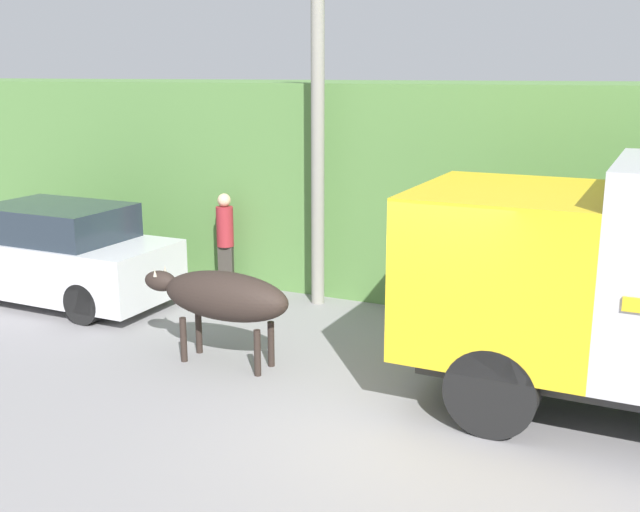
{
  "coord_description": "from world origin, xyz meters",
  "views": [
    {
      "loc": [
        2.63,
        -7.51,
        3.82
      ],
      "look_at": [
        -1.33,
        0.8,
        1.56
      ],
      "focal_mm": 42.0,
      "sensor_mm": 36.0,
      "label": 1
    }
  ],
  "objects_px": {
    "utility_pole": "(318,125)",
    "parked_suv": "(55,255)",
    "pedestrian_on_hill": "(225,237)",
    "brown_cow": "(222,296)"
  },
  "relations": [
    {
      "from": "utility_pole",
      "to": "parked_suv",
      "type": "bearing_deg",
      "value": -156.16
    },
    {
      "from": "parked_suv",
      "to": "pedestrian_on_hill",
      "type": "height_order",
      "value": "pedestrian_on_hill"
    },
    {
      "from": "brown_cow",
      "to": "pedestrian_on_hill",
      "type": "relative_size",
      "value": 1.26
    },
    {
      "from": "parked_suv",
      "to": "utility_pole",
      "type": "xyz_separation_m",
      "value": [
        4.09,
        1.81,
        2.2
      ]
    },
    {
      "from": "brown_cow",
      "to": "pedestrian_on_hill",
      "type": "distance_m",
      "value": 3.52
    },
    {
      "from": "utility_pole",
      "to": "brown_cow",
      "type": "bearing_deg",
      "value": -89.25
    },
    {
      "from": "brown_cow",
      "to": "pedestrian_on_hill",
      "type": "xyz_separation_m",
      "value": [
        -1.86,
        2.99,
        0.05
      ]
    },
    {
      "from": "pedestrian_on_hill",
      "to": "utility_pole",
      "type": "height_order",
      "value": "utility_pole"
    },
    {
      "from": "pedestrian_on_hill",
      "to": "utility_pole",
      "type": "bearing_deg",
      "value": 161.31
    },
    {
      "from": "brown_cow",
      "to": "utility_pole",
      "type": "distance_m",
      "value": 3.65
    }
  ]
}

